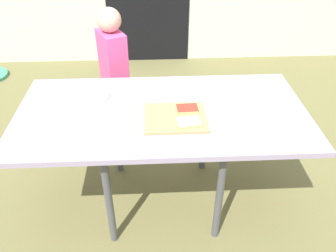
{
  "coord_description": "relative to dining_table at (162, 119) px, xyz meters",
  "views": [
    {
      "loc": [
        -0.04,
        -1.57,
        1.73
      ],
      "look_at": [
        0.03,
        0.0,
        0.6
      ],
      "focal_mm": 36.63,
      "sensor_mm": 36.0,
      "label": 1
    }
  ],
  "objects": [
    {
      "name": "plate_white_right",
      "position": [
        0.39,
        0.01,
        0.06
      ],
      "size": [
        0.22,
        0.22,
        0.01
      ],
      "primitive_type": "cylinder",
      "color": "silver",
      "rests_on": "dining_table"
    },
    {
      "name": "plate_white_left",
      "position": [
        -0.41,
        0.16,
        0.06
      ],
      "size": [
        0.22,
        0.22,
        0.01
      ],
      "primitive_type": "cylinder",
      "color": "white",
      "rests_on": "dining_table"
    },
    {
      "name": "child_left",
      "position": [
        -0.32,
        0.66,
        -0.04
      ],
      "size": [
        0.23,
        0.28,
        1.07
      ],
      "color": "#223942",
      "rests_on": "ground"
    },
    {
      "name": "cutting_board",
      "position": [
        0.07,
        -0.08,
        0.06
      ],
      "size": [
        0.33,
        0.28,
        0.02
      ],
      "primitive_type": "cube",
      "color": "tan",
      "rests_on": "dining_table"
    },
    {
      "name": "ground_plane",
      "position": [
        0.0,
        0.0,
        -0.65
      ],
      "size": [
        16.0,
        16.0,
        0.0
      ],
      "primitive_type": "plane",
      "color": "olive"
    },
    {
      "name": "pizza_slice_near_right",
      "position": [
        0.13,
        -0.15,
        0.08
      ],
      "size": [
        0.14,
        0.11,
        0.01
      ],
      "color": "#E5A264",
      "rests_on": "cutting_board"
    },
    {
      "name": "pizza_slice_far_right",
      "position": [
        0.14,
        -0.02,
        0.08
      ],
      "size": [
        0.13,
        0.1,
        0.01
      ],
      "color": "#E5A264",
      "rests_on": "cutting_board"
    },
    {
      "name": "dining_table",
      "position": [
        0.0,
        0.0,
        0.0
      ],
      "size": [
        1.59,
        0.8,
        0.7
      ],
      "color": "#9E8EAA",
      "rests_on": "ground"
    }
  ]
}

